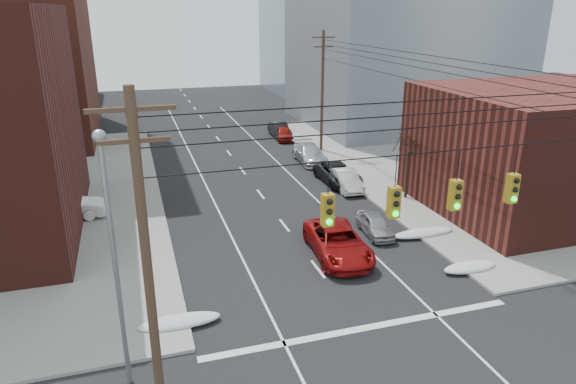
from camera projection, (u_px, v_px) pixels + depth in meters
sidewalk_ne at (534, 154)px, 47.65m from camera, size 40.00×40.00×0.15m
building_office at (405, 12)px, 57.37m from camera, size 22.00×20.00×25.00m
building_glass at (333, 21)px, 81.82m from camera, size 20.00×18.00×22.00m
building_storefront at (553, 149)px, 33.92m from camera, size 16.00×12.00×8.00m
utility_pole_left at (148, 275)px, 14.22m from camera, size 2.20×0.28×11.00m
utility_pole_far at (322, 90)px, 46.85m from camera, size 2.20×0.28×11.00m
traffic_signals at (426, 197)px, 16.13m from camera, size 17.00×0.42×2.02m
street_light at (113, 243)px, 16.72m from camera, size 0.44×0.44×9.32m
bare_tree at (407, 168)px, 35.73m from camera, size 2.09×2.20×4.93m
snow_nw at (180, 322)px, 21.79m from camera, size 3.50×1.08×0.42m
snow_ne at (470, 267)px, 26.38m from camera, size 3.00×1.08×0.42m
snow_east_far at (423, 233)px, 30.43m from camera, size 4.00×1.08×0.42m
red_pickup at (338, 242)px, 27.82m from camera, size 3.19×6.08×1.63m
parked_car_a at (375, 225)px, 30.60m from camera, size 1.78×3.75×1.24m
parked_car_b at (346, 180)px, 38.29m from camera, size 1.85×4.44×1.43m
parked_car_c at (338, 174)px, 39.68m from camera, size 2.47×5.33×1.48m
parked_car_d at (310, 154)px, 45.07m from camera, size 2.43×5.43×1.55m
parked_car_e at (283, 133)px, 52.84m from camera, size 2.06×4.10×1.34m
parked_car_f at (280, 130)px, 54.12m from camera, size 1.67×4.56×1.49m
lot_car_a at (66, 207)px, 32.43m from camera, size 4.85×1.82×1.58m
lot_car_b at (31, 181)px, 37.83m from camera, size 5.31×3.91×1.34m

